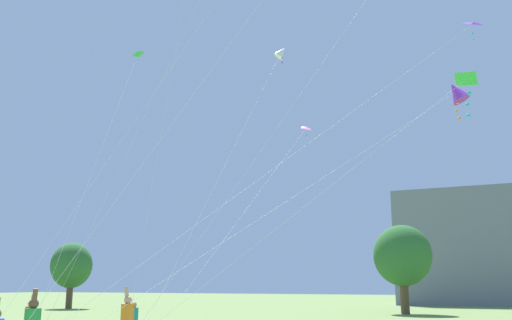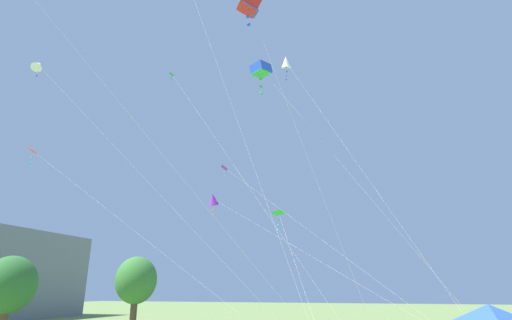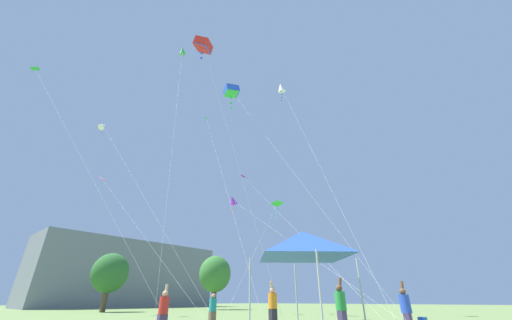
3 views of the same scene
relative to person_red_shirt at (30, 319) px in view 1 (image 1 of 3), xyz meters
The scene contains 9 objects.
tree_far_left 29.03m from the person_red_shirt, 72.19° to the left, with size 4.35×3.92×6.57m.
tree_far_right 31.95m from the person_red_shirt, 130.32° to the left, with size 3.91×3.52×5.90m.
person_red_shirt is the anchor object (origin of this frame).
kite_purple_delta_0 23.90m from the person_red_shirt, 36.06° to the left, with size 10.76×18.83×15.18m.
kite_white_diamond_3 27.85m from the person_red_shirt, 84.92° to the left, with size 2.73×20.07×20.01m.
kite_green_delta_4 19.38m from the person_red_shirt, 22.68° to the left, with size 12.56×6.18×10.54m.
kite_green_delta_5 22.08m from the person_red_shirt, 113.87° to the left, with size 6.78×14.48×18.16m.
kite_pink_delta_7 24.91m from the person_red_shirt, 80.78° to the left, with size 1.09×20.05×13.71m.
kite_purple_diamond_10 22.08m from the person_red_shirt, 39.81° to the left, with size 8.87×20.20×12.36m.
Camera 1 is at (9.71, -8.61, 2.19)m, focal length 40.00 mm.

